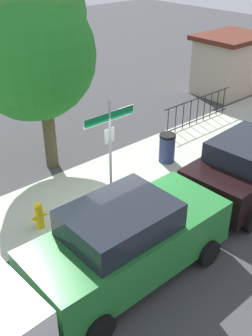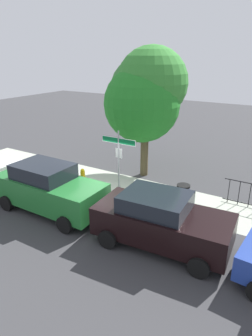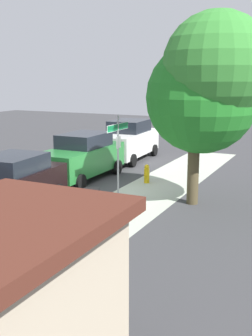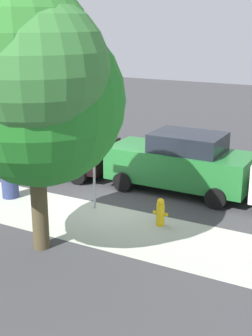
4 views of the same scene
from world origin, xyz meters
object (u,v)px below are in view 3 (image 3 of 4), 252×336
at_px(car_green, 82,157).
at_px(car_black, 9,183).
at_px(street_sign, 118,141).
at_px(shade_tree, 211,83).
at_px(fire_hydrant, 147,174).
at_px(car_white, 128,140).
at_px(trash_bin, 91,204).
at_px(utility_shed, 2,317).

height_order(car_green, car_black, car_green).
relative_size(street_sign, shade_tree, 0.47).
height_order(street_sign, fire_hydrant, street_sign).
bearing_deg(fire_hydrant, street_sign, -5.11).
height_order(car_white, car_black, car_white).
bearing_deg(car_white, fire_hydrant, 31.45).
relative_size(shade_tree, car_green, 1.39).
bearing_deg(trash_bin, street_sign, -169.93).
bearing_deg(street_sign, car_black, -37.25).
xyz_separation_m(car_black, fire_hydrant, (-5.38, 2.60, -0.54)).
relative_size(car_white, utility_shed, 1.49).
relative_size(car_white, trash_bin, 4.89).
bearing_deg(car_black, car_green, 178.35).
relative_size(car_black, utility_shed, 1.40).
relative_size(car_green, utility_shed, 1.43).
bearing_deg(car_green, fire_hydrant, 101.86).
bearing_deg(car_black, shade_tree, 119.38).
bearing_deg(shade_tree, utility_shed, 1.11).
distance_m(shade_tree, fire_hydrant, 5.08).
bearing_deg(utility_shed, car_white, -159.54).
relative_size(car_green, trash_bin, 4.70).
xyz_separation_m(fire_hydrant, trash_bin, (5.03, 0.30, 0.11)).
bearing_deg(car_black, car_white, 178.01).
distance_m(car_white, fire_hydrant, 5.17).
bearing_deg(street_sign, trash_bin, 10.07).
bearing_deg(car_green, car_white, -178.36).
bearing_deg(car_white, street_sign, 19.72).
relative_size(fire_hydrant, trash_bin, 0.80).
distance_m(car_green, fire_hydrant, 2.90).
relative_size(shade_tree, fire_hydrant, 8.22).
xyz_separation_m(street_sign, car_black, (3.16, -2.40, -1.13)).
distance_m(car_green, utility_shed, 13.03).
height_order(street_sign, car_green, street_sign).
xyz_separation_m(car_white, car_black, (9.60, 0.31, -0.11)).
bearing_deg(shade_tree, fire_hydrant, -119.76).
xyz_separation_m(car_green, car_black, (4.80, 0.18, -0.06)).
distance_m(car_white, car_green, 4.80).
bearing_deg(shade_tree, car_black, -56.80).
bearing_deg(shade_tree, street_sign, -81.02).
bearing_deg(fire_hydrant, car_black, -25.80).
xyz_separation_m(shade_tree, utility_shed, (10.43, 0.20, -2.73)).
bearing_deg(car_white, car_green, -1.59).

